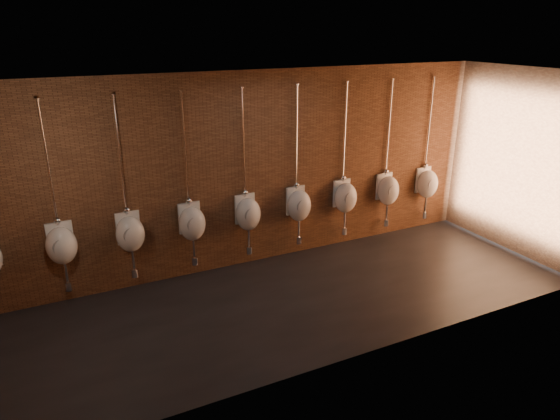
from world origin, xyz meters
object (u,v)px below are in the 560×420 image
Objects in this scene: urinal_1 at (61,245)px; urinal_3 at (192,223)px; urinal_4 at (248,213)px; urinal_5 at (299,205)px; urinal_2 at (130,233)px; urinal_7 at (388,190)px; urinal_8 at (427,183)px; urinal_6 at (345,197)px.

urinal_3 is (1.88, 0.00, 0.00)m from urinal_1.
urinal_4 is 1.00× the size of urinal_5.
urinal_2 and urinal_7 have the same top height.
urinal_7 is at bearing 0.00° from urinal_5.
urinal_3 is 1.00× the size of urinal_8.
urinal_7 is at bearing 0.00° from urinal_3.
urinal_2 is at bearing 0.00° from urinal_1.
urinal_1 is 5.64m from urinal_7.
urinal_1 and urinal_2 have the same top height.
urinal_6 is (0.94, 0.00, 0.00)m from urinal_5.
urinal_4 is at bearing 180.00° from urinal_8.
urinal_5 is at bearing 0.00° from urinal_4.
urinal_4 is at bearing 0.00° from urinal_1.
urinal_5 and urinal_8 have the same top height.
urinal_1 is 1.00× the size of urinal_4.
urinal_5 and urinal_6 have the same top height.
urinal_2 is 1.00× the size of urinal_5.
urinal_3 is (0.94, 0.00, 0.00)m from urinal_2.
urinal_3 and urinal_6 have the same top height.
urinal_3 is at bearing 180.00° from urinal_4.
urinal_2 is 1.00× the size of urinal_6.
urinal_6 is (3.76, 0.00, 0.00)m from urinal_2.
urinal_4 is 1.00× the size of urinal_7.
urinal_7 is at bearing 0.00° from urinal_6.
urinal_3 is 2.82m from urinal_6.
urinal_4 is at bearing 180.00° from urinal_7.
urinal_1 is 1.00× the size of urinal_5.
urinal_1 and urinal_5 have the same top height.
urinal_3 is 1.00× the size of urinal_5.
urinal_4 is 1.00× the size of urinal_6.
urinal_1 is at bearing 180.00° from urinal_5.
urinal_4 and urinal_6 have the same top height.
urinal_2 is 1.00× the size of urinal_3.
urinal_3 is 0.94m from urinal_4.
urinal_7 is 1.00× the size of urinal_8.
urinal_1 is at bearing 180.00° from urinal_8.
urinal_6 is at bearing 180.00° from urinal_8.
urinal_6 and urinal_8 have the same top height.
urinal_5 is at bearing 180.00° from urinal_7.
urinal_7 is (0.94, 0.00, 0.00)m from urinal_6.
urinal_1 is 4.70m from urinal_6.
urinal_3 is at bearing 0.00° from urinal_1.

